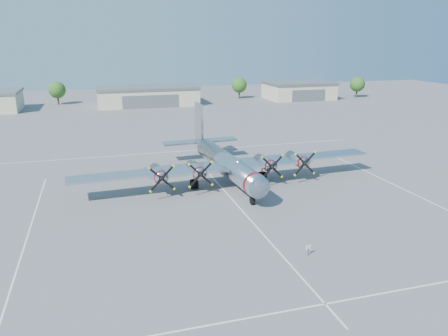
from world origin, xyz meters
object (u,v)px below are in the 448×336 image
object	(u,v)px
hangar_center	(147,95)
tree_east	(239,85)
tree_far_east	(357,84)
main_bomber_b29	(225,181)
tree_west	(57,90)
info_placard	(308,248)
hangar_east	(299,90)

from	to	relation	value
hangar_center	tree_east	bearing A→B (deg)	11.38
tree_far_east	main_bomber_b29	xyz separation A→B (m)	(-66.82, -72.59, -4.22)
tree_west	main_bomber_b29	size ratio (longest dim) A/B	0.17
hangar_center	main_bomber_b29	distance (m)	74.61
tree_far_east	main_bomber_b29	bearing A→B (deg)	-132.63
tree_west	main_bomber_b29	xyz separation A→B (m)	(26.18, -82.59, -4.22)
hangar_center	tree_west	world-z (taller)	tree_west
tree_west	info_placard	distance (m)	108.54
tree_east	tree_far_east	size ratio (longest dim) A/B	1.00
hangar_east	main_bomber_b29	bearing A→B (deg)	-122.13
hangar_east	info_placard	bearing A→B (deg)	-115.29
tree_west	main_bomber_b29	world-z (taller)	tree_west
tree_west	tree_far_east	distance (m)	93.54
hangar_center	info_placard	size ratio (longest dim) A/B	27.79
tree_west	main_bomber_b29	bearing A→B (deg)	-72.42
main_bomber_b29	tree_far_east	bearing A→B (deg)	44.08
hangar_east	tree_far_east	world-z (taller)	tree_far_east
tree_east	tree_far_east	bearing A→B (deg)	-11.89
info_placard	tree_west	bearing A→B (deg)	88.76
tree_east	info_placard	distance (m)	106.77
main_bomber_b29	info_placard	size ratio (longest dim) A/B	38.96
tree_west	tree_east	bearing A→B (deg)	-2.08
tree_east	hangar_center	bearing A→B (deg)	-168.62
tree_east	info_placard	size ratio (longest dim) A/B	6.45
hangar_center	tree_west	bearing A→B (deg)	162.18
tree_east	tree_west	bearing A→B (deg)	177.92
hangar_center	info_placard	bearing A→B (deg)	-88.71
hangar_east	tree_east	xyz separation A→B (m)	(-18.00, 6.04, 1.51)
tree_west	tree_far_east	bearing A→B (deg)	-6.14
hangar_east	tree_west	world-z (taller)	tree_west
hangar_center	tree_far_east	bearing A→B (deg)	-1.65
tree_far_east	info_placard	size ratio (longest dim) A/B	6.45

